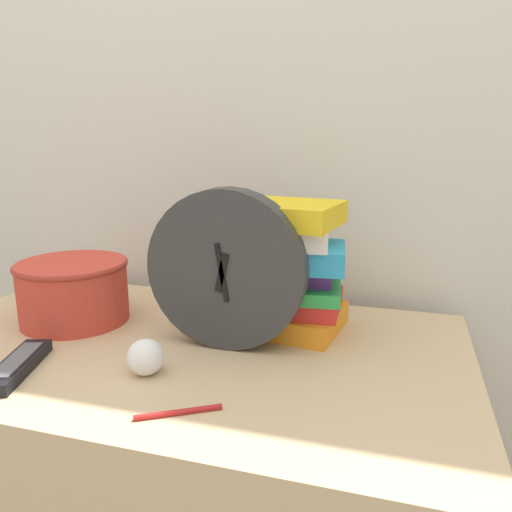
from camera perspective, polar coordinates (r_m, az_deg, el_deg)
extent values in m
cube|color=silver|center=(1.22, -1.75, 19.55)|extent=(6.00, 0.04, 2.40)
cube|color=tan|center=(1.13, -8.07, -26.42)|extent=(1.04, 0.61, 0.70)
cylinder|color=#333333|center=(0.88, -3.34, -1.51)|extent=(0.29, 0.05, 0.29)
cylinder|color=white|center=(0.87, -3.67, -1.76)|extent=(0.25, 0.01, 0.25)
cube|color=black|center=(0.86, -3.88, -1.91)|extent=(0.03, 0.01, 0.07)
cube|color=black|center=(0.86, -3.88, -1.91)|extent=(0.03, 0.01, 0.10)
cylinder|color=black|center=(0.86, -3.88, -1.91)|extent=(0.01, 0.01, 0.01)
cube|color=orange|center=(1.00, 3.95, -7.03)|extent=(0.21, 0.19, 0.04)
cube|color=red|center=(0.99, 2.84, -5.00)|extent=(0.24, 0.16, 0.03)
cube|color=green|center=(0.98, 3.20, -3.58)|extent=(0.24, 0.19, 0.02)
cube|color=#7A3899|center=(0.98, 2.98, -1.68)|extent=(0.21, 0.15, 0.04)
cube|color=#2D9ED1|center=(0.94, 3.80, 0.04)|extent=(0.22, 0.16, 0.04)
cube|color=white|center=(0.94, 1.93, 2.53)|extent=(0.23, 0.19, 0.04)
cube|color=yellow|center=(0.93, 3.79, 4.84)|extent=(0.20, 0.19, 0.04)
cylinder|color=#C63D2D|center=(1.09, -20.12, -3.82)|extent=(0.22, 0.22, 0.13)
torus|color=#9F3024|center=(1.07, -20.36, -0.92)|extent=(0.22, 0.22, 0.01)
cube|color=black|center=(0.92, -25.60, -11.25)|extent=(0.09, 0.18, 0.02)
cube|color=#59595E|center=(0.91, -25.67, -10.59)|extent=(0.07, 0.13, 0.00)
sphere|color=white|center=(0.83, -12.58, -11.19)|extent=(0.06, 0.06, 0.06)
cylinder|color=#B21E1E|center=(0.73, -8.86, -17.22)|extent=(0.11, 0.07, 0.01)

